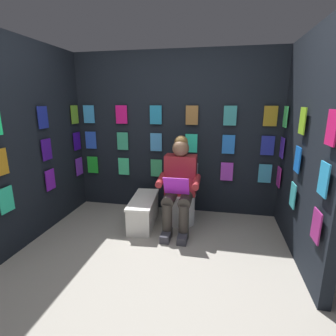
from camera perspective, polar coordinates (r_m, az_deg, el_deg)
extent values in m
plane|color=#9E998E|center=(2.56, -6.32, -24.35)|extent=(30.00, 30.00, 0.00)
cube|color=black|center=(3.77, 1.45, 7.51)|extent=(3.04, 0.10, 2.29)
cube|color=green|center=(4.20, -16.32, 0.68)|extent=(0.17, 0.01, 0.26)
cube|color=#41E293|center=(3.99, -9.77, 0.35)|extent=(0.17, 0.01, 0.26)
cube|color=#36A667|center=(3.84, -2.59, -0.01)|extent=(0.17, 0.01, 0.26)
cube|color=#7EDB42|center=(3.75, 5.03, -0.39)|extent=(0.17, 0.01, 0.26)
cube|color=#B23AD0|center=(3.73, 12.88, -0.78)|extent=(0.17, 0.01, 0.26)
cube|color=#3B9FC6|center=(3.79, 20.65, -1.15)|extent=(0.17, 0.01, 0.26)
cube|color=blue|center=(4.13, -16.71, 5.92)|extent=(0.17, 0.01, 0.26)
cube|color=#35AC7E|center=(3.91, -10.01, 5.88)|extent=(0.17, 0.01, 0.26)
cube|color=#3F90D0|center=(3.76, -2.66, 5.73)|extent=(0.17, 0.01, 0.26)
cube|color=#2BE9BA|center=(3.67, 5.17, 5.48)|extent=(0.17, 0.01, 0.26)
cube|color=blue|center=(3.65, 13.22, 5.11)|extent=(0.17, 0.01, 0.26)
cube|color=#222C9B|center=(3.71, 21.18, 4.65)|extent=(0.17, 0.01, 0.26)
cube|color=#3A98E4|center=(4.09, -17.11, 11.31)|extent=(0.17, 0.01, 0.26)
cube|color=#EC147C|center=(3.88, -10.27, 11.56)|extent=(0.17, 0.01, 0.26)
cube|color=teal|center=(3.72, -2.73, 11.66)|extent=(0.17, 0.01, 0.26)
cube|color=olive|center=(3.63, 5.31, 11.55)|extent=(0.17, 0.01, 0.26)
cube|color=teal|center=(3.61, 13.58, 11.20)|extent=(0.17, 0.01, 0.26)
cube|color=#A37D1F|center=(3.67, 21.74, 10.63)|extent=(0.17, 0.01, 0.26)
cube|color=black|center=(2.94, 28.59, 3.75)|extent=(0.10, 1.75, 2.29)
cube|color=#B32793|center=(3.69, 23.30, -1.82)|extent=(0.01, 0.17, 0.26)
cube|color=teal|center=(3.03, 25.91, -5.47)|extent=(0.01, 0.17, 0.26)
cube|color=#9B2776|center=(2.41, 29.98, -11.04)|extent=(0.01, 0.17, 0.26)
cube|color=#4D2AB9|center=(3.60, 23.91, 4.12)|extent=(0.01, 0.17, 0.26)
cube|color=blue|center=(2.93, 26.74, 1.69)|extent=(0.01, 0.17, 0.26)
cube|color=#2C9BD7|center=(2.29, 31.20, -2.15)|extent=(0.01, 0.17, 0.26)
cube|color=#48EC75|center=(3.56, 24.56, 10.27)|extent=(0.01, 0.17, 0.26)
cube|color=#87C625|center=(2.88, 27.62, 9.23)|extent=(0.01, 0.17, 0.26)
cube|color=#DF1962|center=(2.22, 32.51, 7.51)|extent=(0.01, 0.17, 0.26)
cube|color=black|center=(3.54, -26.58, 5.53)|extent=(0.10, 1.75, 2.29)
cube|color=#2BCF9C|center=(3.08, -32.15, -6.00)|extent=(0.01, 0.17, 0.26)
cube|color=purple|center=(3.59, -24.60, -2.38)|extent=(0.01, 0.17, 0.26)
cube|color=purple|center=(4.15, -19.05, 0.32)|extent=(0.01, 0.17, 0.26)
cube|color=#BD821D|center=(2.98, -33.14, 1.05)|extent=(0.01, 0.17, 0.26)
cube|color=#421595|center=(3.50, -25.27, 3.71)|extent=(0.01, 0.17, 0.26)
cube|color=#350D93|center=(4.08, -19.49, 5.62)|extent=(0.01, 0.17, 0.26)
cube|color=navy|center=(3.46, -25.96, 10.03)|extent=(0.01, 0.17, 0.26)
cube|color=#71AD27|center=(4.04, -19.96, 11.06)|extent=(0.01, 0.17, 0.26)
cylinder|color=white|center=(3.52, 2.81, -8.98)|extent=(0.38, 0.38, 0.40)
cylinder|color=white|center=(3.44, 2.86, -5.74)|extent=(0.41, 0.41, 0.02)
cube|color=white|center=(3.64, 3.51, -1.86)|extent=(0.38, 0.18, 0.36)
cylinder|color=white|center=(3.55, 3.31, -2.26)|extent=(0.39, 0.07, 0.39)
cube|color=maroon|center=(3.33, 2.84, -1.53)|extent=(0.40, 0.22, 0.52)
sphere|color=brown|center=(3.22, 2.83, 4.40)|extent=(0.21, 0.21, 0.21)
sphere|color=olive|center=(3.24, 2.93, 5.68)|extent=(0.17, 0.17, 0.17)
cylinder|color=#38332D|center=(3.21, 4.01, -6.80)|extent=(0.15, 0.40, 0.15)
cylinder|color=#38332D|center=(3.24, 0.48, -6.56)|extent=(0.15, 0.40, 0.15)
cylinder|color=#38332D|center=(3.14, 3.49, -11.85)|extent=(0.12, 0.12, 0.42)
cylinder|color=#38332D|center=(3.17, -0.17, -11.55)|extent=(0.12, 0.12, 0.42)
cube|color=#33333D|center=(3.16, 3.28, -15.03)|extent=(0.11, 0.26, 0.09)
cube|color=#33333D|center=(3.19, -0.39, -14.70)|extent=(0.11, 0.26, 0.09)
cylinder|color=maroon|center=(3.14, 6.30, -3.08)|extent=(0.09, 0.31, 0.13)
cylinder|color=maroon|center=(3.21, -1.55, -2.63)|extent=(0.09, 0.31, 0.13)
cube|color=#B927DA|center=(3.02, 1.84, -4.03)|extent=(0.30, 0.13, 0.23)
cube|color=white|center=(3.52, -5.43, -9.67)|extent=(0.35, 0.78, 0.33)
cube|color=white|center=(3.45, -5.50, -6.92)|extent=(0.37, 0.82, 0.03)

